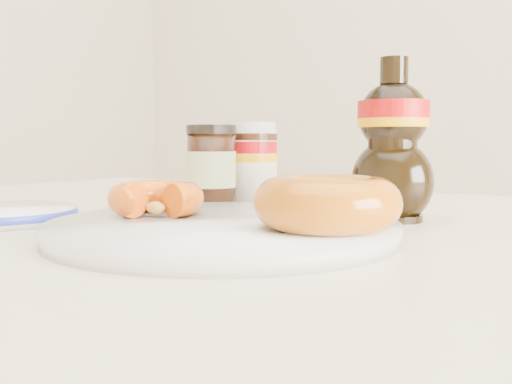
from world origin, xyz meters
The scene contains 8 objects.
dining_table centered at (0.00, 0.10, 0.67)m, with size 1.40×0.90×0.75m.
plate centered at (-0.01, 0.02, 0.76)m, with size 0.29×0.29×0.01m.
donut_bitten centered at (-0.09, 0.01, 0.78)m, with size 0.09×0.09×0.03m, color #C7640B.
donut_whole centered at (0.08, 0.02, 0.78)m, with size 0.11×0.11×0.04m, color #9F590A.
nutella_jar centered at (-0.17, 0.29, 0.81)m, with size 0.08×0.08×0.11m.
syrup_bottle centered at (0.07, 0.20, 0.83)m, with size 0.08×0.07×0.17m, color black, non-canonical shape.
dark_jar centered at (-0.18, 0.21, 0.80)m, with size 0.06×0.06×0.10m.
blue_rim_saucer centered at (-0.26, -0.03, 0.76)m, with size 0.15×0.15×0.01m.
Camera 1 is at (0.27, -0.36, 0.83)m, focal length 40.00 mm.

